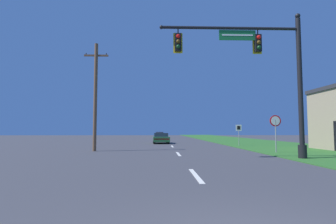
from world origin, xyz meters
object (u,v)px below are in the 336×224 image
at_px(stop_sign, 275,125).
at_px(utility_pole_near, 95,95).
at_px(route_sign_post, 239,130).
at_px(signal_mast, 267,70).
at_px(car_ahead, 161,138).
at_px(far_car, 159,135).

distance_m(stop_sign, utility_pole_near, 12.96).
bearing_deg(stop_sign, route_sign_post, 90.81).
height_order(stop_sign, route_sign_post, stop_sign).
bearing_deg(signal_mast, stop_sign, 61.01).
distance_m(route_sign_post, utility_pole_near, 14.02).
distance_m(car_ahead, far_car, 24.93).
bearing_deg(utility_pole_near, car_ahead, 66.72).
bearing_deg(far_car, stop_sign, -78.54).
xyz_separation_m(stop_sign, route_sign_post, (-0.11, 7.85, -0.34)).
relative_size(signal_mast, utility_pole_near, 0.99).
xyz_separation_m(car_ahead, route_sign_post, (7.53, -5.67, 0.92)).
bearing_deg(signal_mast, car_ahead, 108.18).
bearing_deg(car_ahead, utility_pole_near, -113.28).
relative_size(car_ahead, utility_pole_near, 0.54).
relative_size(signal_mast, far_car, 1.81).
bearing_deg(route_sign_post, signal_mast, -99.40).
xyz_separation_m(car_ahead, stop_sign, (7.64, -13.52, 1.26)).
relative_size(car_ahead, far_car, 0.99).
relative_size(signal_mast, route_sign_post, 3.90).
distance_m(signal_mast, utility_pole_near, 12.01).
xyz_separation_m(car_ahead, utility_pole_near, (-4.94, -11.49, 3.56)).
bearing_deg(far_car, car_ahead, -89.65).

